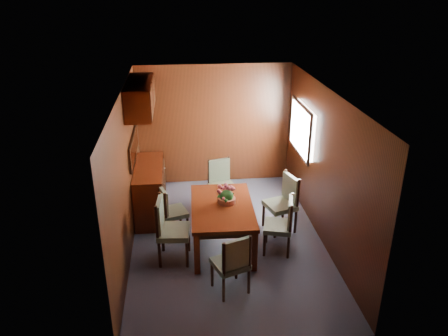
{
  "coord_description": "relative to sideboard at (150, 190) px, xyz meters",
  "views": [
    {
      "loc": [
        -0.7,
        -5.96,
        3.88
      ],
      "look_at": [
        0.0,
        0.47,
        1.05
      ],
      "focal_mm": 35.0,
      "sensor_mm": 36.0,
      "label": 1
    }
  ],
  "objects": [
    {
      "name": "chair_right_far",
      "position": [
        2.22,
        -0.77,
        0.09
      ],
      "size": [
        0.56,
        0.57,
        0.97
      ],
      "rotation": [
        0.0,
        0.0,
        1.87
      ],
      "color": "black",
      "rests_on": "ground"
    },
    {
      "name": "room_shell",
      "position": [
        1.15,
        -0.67,
        1.18
      ],
      "size": [
        3.06,
        4.52,
        2.41
      ],
      "color": "black",
      "rests_on": "ground"
    },
    {
      "name": "chair_left_far",
      "position": [
        0.34,
        -0.77,
        0.03
      ],
      "size": [
        0.5,
        0.51,
        0.87
      ],
      "rotation": [
        0.0,
        0.0,
        -1.25
      ],
      "color": "black",
      "rests_on": "ground"
    },
    {
      "name": "sideboard",
      "position": [
        0.0,
        0.0,
        0.0
      ],
      "size": [
        0.48,
        1.4,
        0.9
      ],
      "primitive_type": "cube",
      "color": "#341106",
      "rests_on": "ground"
    },
    {
      "name": "flower_centerpiece",
      "position": [
        1.23,
        -1.06,
        0.39
      ],
      "size": [
        0.29,
        0.29,
        0.29
      ],
      "color": "#AA4B33",
      "rests_on": "dining_table"
    },
    {
      "name": "dining_table",
      "position": [
        1.15,
        -1.15,
        0.15
      ],
      "size": [
        0.98,
        1.52,
        0.7
      ],
      "rotation": [
        0.0,
        0.0,
        -0.03
      ],
      "color": "#341106",
      "rests_on": "ground"
    },
    {
      "name": "chair_foot",
      "position": [
        1.27,
        0.1,
        0.06
      ],
      "size": [
        0.54,
        0.52,
        0.92
      ],
      "rotation": [
        0.0,
        0.0,
        3.42
      ],
      "color": "black",
      "rests_on": "ground"
    },
    {
      "name": "ground",
      "position": [
        1.25,
        -1.0,
        -0.45
      ],
      "size": [
        4.5,
        4.5,
        0.0
      ],
      "primitive_type": "plane",
      "color": "#3A3E4F",
      "rests_on": "ground"
    },
    {
      "name": "chair_right_near",
      "position": [
        2.04,
        -1.4,
        0.05
      ],
      "size": [
        0.51,
        0.53,
        0.91
      ],
      "rotation": [
        0.0,
        0.0,
        1.29
      ],
      "color": "black",
      "rests_on": "ground"
    },
    {
      "name": "chair_left_near",
      "position": [
        0.34,
        -1.44,
        0.11
      ],
      "size": [
        0.5,
        0.52,
        1.01
      ],
      "rotation": [
        0.0,
        0.0,
        -1.66
      ],
      "color": "black",
      "rests_on": "ground"
    },
    {
      "name": "chair_head",
      "position": [
        1.17,
        -2.3,
        0.05
      ],
      "size": [
        0.54,
        0.53,
        0.9
      ],
      "rotation": [
        0.0,
        0.0,
        0.35
      ],
      "color": "black",
      "rests_on": "ground"
    }
  ]
}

